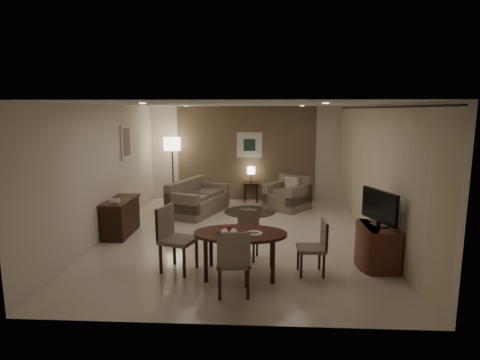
# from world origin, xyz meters

# --- Properties ---
(room_shell) EXTENTS (5.50, 7.00, 2.70)m
(room_shell) POSITION_xyz_m (0.00, 0.40, 1.35)
(room_shell) COLOR beige
(room_shell) RESTS_ON ground
(taupe_accent) EXTENTS (3.96, 0.03, 2.70)m
(taupe_accent) POSITION_xyz_m (0.00, 3.48, 1.35)
(taupe_accent) COLOR #7A624C
(taupe_accent) RESTS_ON wall_back
(curtain_wall) EXTENTS (0.08, 6.70, 2.58)m
(curtain_wall) POSITION_xyz_m (2.68, 0.00, 1.32)
(curtain_wall) COLOR beige
(curtain_wall) RESTS_ON wall_right
(curtain_rod) EXTENTS (0.03, 6.80, 0.03)m
(curtain_rod) POSITION_xyz_m (2.68, 0.00, 2.64)
(curtain_rod) COLOR black
(curtain_rod) RESTS_ON wall_right
(art_back_frame) EXTENTS (0.72, 0.03, 0.72)m
(art_back_frame) POSITION_xyz_m (0.10, 3.46, 1.60)
(art_back_frame) COLOR silver
(art_back_frame) RESTS_ON wall_back
(art_back_canvas) EXTENTS (0.34, 0.01, 0.34)m
(art_back_canvas) POSITION_xyz_m (0.10, 3.44, 1.60)
(art_back_canvas) COLOR #1D3428
(art_back_canvas) RESTS_ON wall_back
(art_left_frame) EXTENTS (0.03, 0.60, 0.80)m
(art_left_frame) POSITION_xyz_m (-2.72, 1.20, 1.85)
(art_left_frame) COLOR silver
(art_left_frame) RESTS_ON wall_left
(art_left_canvas) EXTENTS (0.01, 0.46, 0.64)m
(art_left_canvas) POSITION_xyz_m (-2.71, 1.20, 1.85)
(art_left_canvas) COLOR gray
(art_left_canvas) RESTS_ON wall_left
(downlight_nl) EXTENTS (0.10, 0.10, 0.01)m
(downlight_nl) POSITION_xyz_m (-1.40, -1.80, 2.69)
(downlight_nl) COLOR white
(downlight_nl) RESTS_ON ceiling
(downlight_nr) EXTENTS (0.10, 0.10, 0.01)m
(downlight_nr) POSITION_xyz_m (1.40, -1.80, 2.69)
(downlight_nr) COLOR white
(downlight_nr) RESTS_ON ceiling
(downlight_fl) EXTENTS (0.10, 0.10, 0.01)m
(downlight_fl) POSITION_xyz_m (-1.40, 1.80, 2.69)
(downlight_fl) COLOR white
(downlight_fl) RESTS_ON ceiling
(downlight_fr) EXTENTS (0.10, 0.10, 0.01)m
(downlight_fr) POSITION_xyz_m (1.40, 1.80, 2.69)
(downlight_fr) COLOR white
(downlight_fr) RESTS_ON ceiling
(console_desk) EXTENTS (0.48, 1.20, 0.75)m
(console_desk) POSITION_xyz_m (-2.49, 0.00, 0.38)
(console_desk) COLOR #3E1C14
(console_desk) RESTS_ON floor
(telephone) EXTENTS (0.20, 0.14, 0.09)m
(telephone) POSITION_xyz_m (-2.49, -0.30, 0.80)
(telephone) COLOR white
(telephone) RESTS_ON console_desk
(tv_cabinet) EXTENTS (0.48, 0.90, 0.70)m
(tv_cabinet) POSITION_xyz_m (2.40, -1.50, 0.35)
(tv_cabinet) COLOR #5E2D1C
(tv_cabinet) RESTS_ON floor
(flat_tv) EXTENTS (0.36, 0.85, 0.60)m
(flat_tv) POSITION_xyz_m (2.38, -1.50, 1.02)
(flat_tv) COLOR black
(flat_tv) RESTS_ON tv_cabinet
(dining_table) EXTENTS (1.47, 0.92, 0.69)m
(dining_table) POSITION_xyz_m (0.12, -1.96, 0.35)
(dining_table) COLOR #3E1C14
(dining_table) RESTS_ON floor
(chair_near) EXTENTS (0.52, 0.52, 0.97)m
(chair_near) POSITION_xyz_m (0.06, -2.64, 0.49)
(chair_near) COLOR #756A5A
(chair_near) RESTS_ON floor
(chair_far) EXTENTS (0.47, 0.47, 0.84)m
(chair_far) POSITION_xyz_m (0.18, -1.25, 0.42)
(chair_far) COLOR #756A5A
(chair_far) RESTS_ON floor
(chair_left) EXTENTS (0.65, 0.65, 1.06)m
(chair_left) POSITION_xyz_m (-0.88, -1.86, 0.53)
(chair_left) COLOR #756A5A
(chair_left) RESTS_ON floor
(chair_right) EXTENTS (0.44, 0.44, 0.87)m
(chair_right) POSITION_xyz_m (1.24, -1.88, 0.44)
(chair_right) COLOR #756A5A
(chair_right) RESTS_ON floor
(plate_a) EXTENTS (0.26, 0.26, 0.02)m
(plate_a) POSITION_xyz_m (-0.06, -1.91, 0.70)
(plate_a) COLOR white
(plate_a) RESTS_ON dining_table
(plate_b) EXTENTS (0.26, 0.26, 0.02)m
(plate_b) POSITION_xyz_m (0.34, -2.01, 0.70)
(plate_b) COLOR white
(plate_b) RESTS_ON dining_table
(fruit_apple) EXTENTS (0.09, 0.09, 0.09)m
(fruit_apple) POSITION_xyz_m (-0.06, -1.91, 0.75)
(fruit_apple) COLOR #B81538
(fruit_apple) RESTS_ON plate_a
(napkin) EXTENTS (0.12, 0.08, 0.03)m
(napkin) POSITION_xyz_m (0.34, -2.01, 0.72)
(napkin) COLOR white
(napkin) RESTS_ON plate_b
(round_rug) EXTENTS (1.31, 1.31, 0.01)m
(round_rug) POSITION_xyz_m (0.16, 2.03, 0.01)
(round_rug) COLOR #3F3923
(round_rug) RESTS_ON floor
(sofa) EXTENTS (1.97, 1.45, 0.84)m
(sofa) POSITION_xyz_m (-1.14, 1.83, 0.42)
(sofa) COLOR #756A5A
(sofa) RESTS_ON floor
(armchair) EXTENTS (1.33, 1.32, 0.86)m
(armchair) POSITION_xyz_m (1.12, 2.37, 0.43)
(armchair) COLOR #756A5A
(armchair) RESTS_ON floor
(side_table) EXTENTS (0.43, 0.43, 0.55)m
(side_table) POSITION_xyz_m (0.16, 3.24, 0.27)
(side_table) COLOR black
(side_table) RESTS_ON floor
(table_lamp) EXTENTS (0.22, 0.22, 0.50)m
(table_lamp) POSITION_xyz_m (0.16, 3.25, 0.80)
(table_lamp) COLOR #FFEAC1
(table_lamp) RESTS_ON side_table
(floor_lamp) EXTENTS (0.46, 0.46, 1.83)m
(floor_lamp) POSITION_xyz_m (-2.05, 3.05, 0.92)
(floor_lamp) COLOR #FFE5B7
(floor_lamp) RESTS_ON floor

